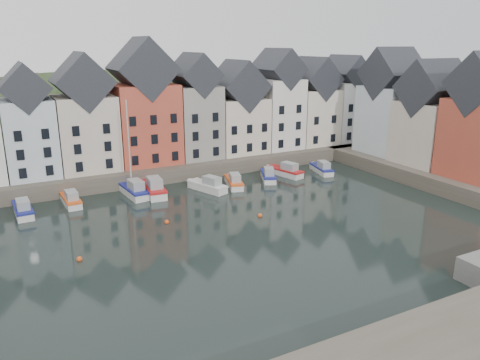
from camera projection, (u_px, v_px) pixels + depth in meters
ground at (233, 243)px, 45.89m from camera, size 260.00×260.00×0.00m
far_quay at (144, 165)px, 71.08m from camera, size 90.00×16.00×2.00m
right_quay at (461, 177)px, 64.68m from camera, size 14.00×54.00×2.00m
hillside at (113, 225)px, 98.50m from camera, size 153.60×70.40×64.00m
far_terrace at (166, 114)px, 68.59m from camera, size 72.37×8.16×17.78m
right_terrace at (433, 116)px, 66.31m from camera, size 8.30×24.25×16.36m
mooring_buoys at (175, 230)px, 48.59m from camera, size 20.50×5.50×0.50m
boat_b at (23, 209)px, 53.18m from camera, size 2.06×5.88×2.23m
boat_c at (71, 200)px, 56.55m from camera, size 1.93×5.57×2.12m
boat_d at (134, 190)px, 59.79m from camera, size 2.53×6.63×12.40m
boat_e at (154, 189)px, 60.37m from camera, size 2.83×7.19×2.70m
boat_f at (208, 186)px, 61.87m from camera, size 3.85×6.28×2.31m
boat_g at (234, 182)px, 63.77m from camera, size 3.27×5.91×2.17m
boat_h at (268, 176)px, 66.79m from camera, size 3.90×5.79×2.14m
boat_i at (286, 171)px, 68.98m from camera, size 3.30×6.26×2.30m
boat_j at (322, 169)px, 70.50m from camera, size 2.92×5.74×2.11m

